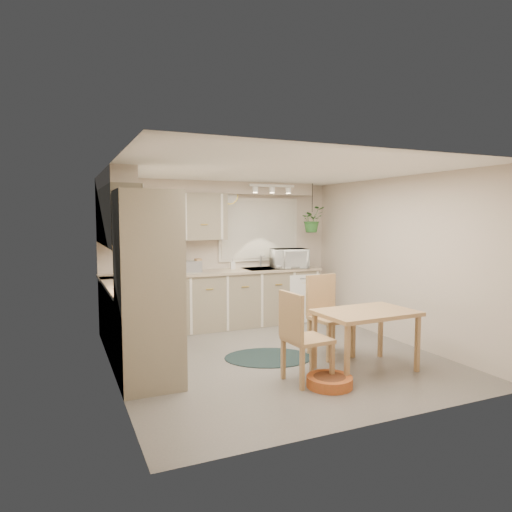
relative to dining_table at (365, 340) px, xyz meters
name	(u,v)px	position (x,y,z in m)	size (l,w,h in m)	color
floor	(275,357)	(-0.77, 0.89, -0.36)	(4.20, 4.20, 0.00)	slate
ceiling	(275,171)	(-0.77, 0.89, 2.04)	(4.20, 4.20, 0.00)	white
wall_back	(221,253)	(-0.77, 2.99, 0.84)	(4.00, 0.04, 2.40)	beige
wall_front	(382,289)	(-0.77, -1.21, 0.84)	(4.00, 0.04, 2.40)	beige
wall_left	(113,273)	(-2.77, 0.89, 0.84)	(0.04, 4.20, 2.40)	beige
wall_right	(398,260)	(1.23, 0.89, 0.84)	(0.04, 4.20, 2.40)	beige
base_cab_left	(130,321)	(-2.47, 1.76, 0.09)	(0.60, 1.85, 0.90)	gray
base_cab_back	(216,301)	(-0.97, 2.69, 0.09)	(3.60, 0.60, 0.90)	gray
counter_left	(130,286)	(-2.46, 1.76, 0.56)	(0.64, 1.89, 0.04)	tan
counter_back	(216,272)	(-0.97, 2.68, 0.56)	(3.64, 0.64, 0.04)	tan
oven_stack	(149,290)	(-2.44, 0.51, 0.69)	(0.65, 0.65, 2.10)	gray
wall_oven_face	(178,288)	(-2.12, 0.51, 0.69)	(0.02, 0.56, 0.58)	white
upper_cab_left	(117,217)	(-2.59, 1.89, 1.47)	(0.35, 2.00, 0.75)	gray
upper_cab_back	(164,217)	(-1.77, 2.81, 1.47)	(2.00, 0.35, 0.75)	gray
soffit_left	(114,180)	(-2.62, 1.89, 1.94)	(0.30, 2.00, 0.20)	beige
soffit_back	(212,188)	(-0.97, 2.84, 1.94)	(3.60, 0.30, 0.20)	beige
cooktop	(138,290)	(-2.45, 1.19, 0.59)	(0.52, 0.58, 0.02)	white
range_hood	(136,252)	(-2.47, 1.19, 1.04)	(0.40, 0.60, 0.14)	white
window_blinds	(259,230)	(-0.07, 2.96, 1.24)	(1.40, 0.02, 1.00)	silver
window_frame	(259,230)	(-0.07, 2.97, 1.24)	(1.50, 0.02, 1.10)	beige
sink	(265,271)	(-0.07, 2.69, 0.54)	(0.70, 0.48, 0.10)	#95979C
dishwasher_front	(305,299)	(0.53, 2.38, 0.07)	(0.58, 0.01, 0.83)	white
track_light_bar	(272,186)	(-0.07, 2.44, 1.97)	(0.80, 0.04, 0.04)	white
wall_clock	(229,196)	(-0.62, 2.96, 1.82)	(0.30, 0.30, 0.03)	#E8CE52
dining_table	(365,340)	(0.00, 0.00, 0.00)	(1.14, 0.76, 0.71)	tan
chair_left	(308,337)	(-0.83, -0.06, 0.15)	(0.47, 0.47, 1.01)	tan
chair_back	(331,316)	(-0.07, 0.64, 0.17)	(0.49, 0.49, 1.05)	tan
braided_rug	(268,357)	(-0.86, 0.88, -0.35)	(1.14, 0.85, 0.01)	black
pet_bed	(329,382)	(-0.69, -0.30, -0.30)	(0.49, 0.49, 0.11)	#C64C27
microwave	(289,256)	(0.34, 2.59, 0.79)	(0.60, 0.33, 0.41)	white
soap_bottle	(233,267)	(-0.61, 2.84, 0.62)	(0.08, 0.18, 0.08)	white
hanging_plant	(312,222)	(0.78, 2.59, 1.37)	(0.41, 0.45, 0.35)	#2E692A
coffee_maker	(167,263)	(-1.76, 2.69, 0.74)	(0.18, 0.22, 0.32)	black
toaster	(193,267)	(-1.35, 2.71, 0.67)	(0.29, 0.17, 0.18)	#95979C
knife_block	(198,265)	(-1.24, 2.74, 0.69)	(0.10, 0.10, 0.21)	tan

